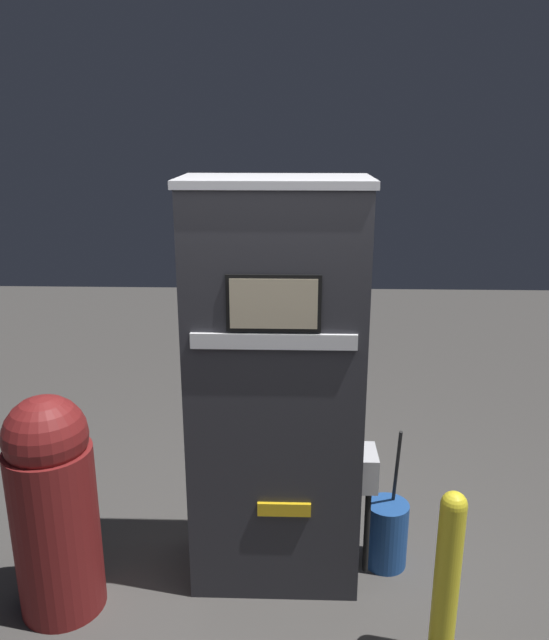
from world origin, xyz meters
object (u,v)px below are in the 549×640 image
Objects in this scene: gas_pump at (276,391)px; squeegee_bucket at (386,533)px; trash_bin at (53,504)px; safety_bollard at (447,574)px.

gas_pump reaches higher than squeegee_bucket.
gas_pump is 1.28m from trash_bin.
safety_bollard is (0.82, -0.62, -0.64)m from gas_pump.
gas_pump reaches higher than safety_bollard.
trash_bin is at bearing 171.41° from safety_bollard.
squeegee_bucket is (-0.17, 0.68, -0.28)m from safety_bollard.
trash_bin reaches higher than safety_bollard.
safety_bollard is at bearing -75.80° from squeegee_bucket.
squeegee_bucket is at bearing 12.37° from trash_bin.
gas_pump is 1.85× the size of trash_bin.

